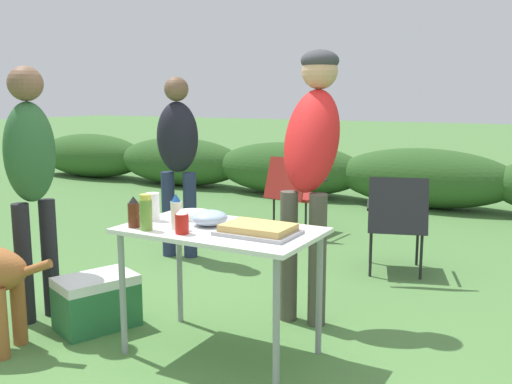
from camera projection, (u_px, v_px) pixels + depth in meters
The scene contains 17 objects.
ground_plane at pixel (222, 353), 3.30m from camera, with size 60.00×60.00×0.00m, color #4C7A3D.
shrub_hedge at pixel (423, 178), 7.56m from camera, with size 14.40×0.90×0.79m.
folding_table at pixel (220, 242), 3.19m from camera, with size 1.10×0.64×0.74m.
food_tray at pixel (258, 230), 3.03m from camera, with size 0.41×0.29×0.06m.
plate_stack at pixel (191, 215), 3.44m from camera, with size 0.23×0.23×0.04m, color white.
mixing_bowl at pixel (209, 218), 3.24m from camera, with size 0.21×0.21×0.09m, color #99B2CC.
paper_cup_stack at pixel (153, 207), 3.37m from camera, with size 0.08×0.08×0.16m, color white.
ketchup_bottle at pixel (182, 222), 3.04m from camera, with size 0.07×0.07×0.14m.
mayo_bottle at pixel (176, 212), 3.14m from camera, with size 0.06×0.06×0.20m.
relish_jar at pixel (146, 213), 3.12m from camera, with size 0.07×0.07×0.20m.
bbq_sauce_bottle at pixel (134, 212), 3.19m from camera, with size 0.07×0.07×0.18m.
standing_person_in_navy_coat at pixel (312, 150), 3.68m from camera, with size 0.39×0.52×1.77m.
standing_person_with_beanie at pixel (178, 151), 5.13m from camera, with size 0.44×0.37×1.64m.
standing_person_in_olive_jacket at pixel (31, 169), 3.65m from camera, with size 0.30×0.37×1.66m.
camp_chair_green_behind_table at pixel (294, 190), 6.11m from camera, with size 0.53×0.64×0.83m.
camp_chair_near_hedge at pixel (397, 220), 4.67m from camera, with size 0.62×0.70×0.83m.
cooler_box at pixel (97, 302), 3.64m from camera, with size 0.47×0.56×0.34m.
Camera 1 is at (1.67, -2.61, 1.47)m, focal length 40.00 mm.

